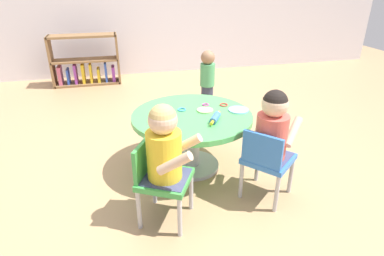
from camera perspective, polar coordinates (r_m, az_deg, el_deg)
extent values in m
plane|color=tan|center=(2.68, 0.00, -6.81)|extent=(10.00, 10.00, 0.00)
cylinder|color=silver|center=(2.68, 0.00, -6.54)|extent=(0.44, 0.44, 0.03)
cylinder|color=silver|center=(2.58, 0.00, -2.76)|extent=(0.12, 0.12, 0.43)
cylinder|color=#4CB259|center=(2.47, 0.00, 2.04)|extent=(0.93, 0.93, 0.04)
cylinder|color=#B7B7BC|center=(1.97, -2.18, -15.50)|extent=(0.03, 0.03, 0.28)
cylinder|color=#B7B7BC|center=(2.17, -0.16, -11.16)|extent=(0.03, 0.03, 0.28)
cylinder|color=#B7B7BC|center=(2.05, -9.39, -14.10)|extent=(0.03, 0.03, 0.28)
cylinder|color=#B7B7BC|center=(2.23, -6.71, -10.07)|extent=(0.03, 0.03, 0.28)
cube|color=green|center=(2.01, -4.77, -9.06)|extent=(0.41, 0.41, 0.04)
cube|color=green|center=(1.98, -8.61, -5.37)|extent=(0.15, 0.25, 0.22)
cube|color=#3F4772|center=(2.00, -4.77, -9.02)|extent=(0.37, 0.36, 0.04)
cylinder|color=yellow|center=(1.91, -4.95, -4.81)|extent=(0.21, 0.21, 0.30)
sphere|color=beige|center=(1.81, -5.22, 1.40)|extent=(0.17, 0.17, 0.17)
sphere|color=tan|center=(1.81, -5.24, 1.77)|extent=(0.16, 0.16, 0.16)
cylinder|color=beige|center=(1.78, -3.11, -6.28)|extent=(0.21, 0.15, 0.17)
cylinder|color=beige|center=(1.97, -1.16, -3.04)|extent=(0.21, 0.15, 0.17)
cylinder|color=#B7B7BC|center=(2.42, 17.11, -8.07)|extent=(0.03, 0.03, 0.28)
cylinder|color=#B7B7BC|center=(2.49, 11.50, -6.33)|extent=(0.03, 0.03, 0.28)
cylinder|color=#B7B7BC|center=(2.21, 14.77, -11.20)|extent=(0.03, 0.03, 0.28)
cylinder|color=#B7B7BC|center=(2.29, 8.70, -9.17)|extent=(0.03, 0.03, 0.28)
cube|color=blue|center=(2.27, 13.41, -5.31)|extent=(0.42, 0.42, 0.04)
cube|color=blue|center=(2.10, 12.29, -3.86)|extent=(0.19, 0.22, 0.22)
cube|color=#3F4772|center=(2.27, 13.42, -5.26)|extent=(0.38, 0.38, 0.04)
cylinder|color=#D8594C|center=(2.19, 13.86, -1.43)|extent=(0.21, 0.21, 0.30)
sphere|color=beige|center=(2.10, 14.50, 4.11)|extent=(0.17, 0.17, 0.17)
sphere|color=black|center=(2.09, 14.53, 4.43)|extent=(0.16, 0.16, 0.16)
cylinder|color=beige|center=(2.23, 17.51, -0.65)|extent=(0.20, 0.18, 0.17)
cylinder|color=beige|center=(2.30, 12.38, 0.74)|extent=(0.20, 0.18, 0.17)
cube|color=olive|center=(4.95, -23.63, 10.69)|extent=(0.03, 0.28, 0.70)
cube|color=olive|center=(4.88, -13.03, 11.95)|extent=(0.03, 0.28, 0.70)
cube|color=olive|center=(4.98, -17.86, 7.64)|extent=(0.90, 0.28, 0.03)
cube|color=olive|center=(4.89, -18.38, 11.36)|extent=(0.90, 0.28, 0.02)
cube|color=olive|center=(4.83, -18.94, 15.20)|extent=(0.90, 0.28, 0.03)
cube|color=#D8668C|center=(4.98, -22.31, 8.67)|extent=(0.05, 0.20, 0.25)
cube|color=blue|center=(4.97, -21.07, 8.58)|extent=(0.03, 0.20, 0.21)
cube|color=purple|center=(4.95, -19.92, 9.08)|extent=(0.03, 0.20, 0.27)
cube|color=yellow|center=(4.94, -18.70, 9.21)|extent=(0.04, 0.20, 0.27)
cube|color=yellow|center=(4.93, -17.47, 9.33)|extent=(0.03, 0.20, 0.27)
cube|color=yellow|center=(4.94, -16.20, 9.07)|extent=(0.04, 0.20, 0.19)
cube|color=blue|center=(4.92, -15.02, 9.65)|extent=(0.03, 0.20, 0.27)
cube|color=purple|center=(4.93, -13.75, 9.42)|extent=(0.04, 0.20, 0.21)
cylinder|color=#33384C|center=(3.86, 2.68, 5.69)|extent=(0.14, 0.14, 0.26)
cylinder|color=#4CA566|center=(3.78, 2.76, 9.40)|extent=(0.17, 0.17, 0.26)
sphere|color=#997051|center=(3.73, 2.83, 12.38)|extent=(0.16, 0.16, 0.16)
cylinder|color=#3F72CC|center=(2.34, 4.14, 1.81)|extent=(0.12, 0.15, 0.05)
cylinder|color=yellow|center=(2.43, 4.68, 2.63)|extent=(0.04, 0.05, 0.02)
cylinder|color=yellow|center=(2.26, 3.55, 0.92)|extent=(0.04, 0.05, 0.02)
cube|color=silver|center=(2.26, -4.56, 0.25)|extent=(0.11, 0.02, 0.01)
cube|color=silver|center=(2.26, -4.56, 0.25)|extent=(0.11, 0.05, 0.01)
torus|color=#3F72CC|center=(2.24, -6.07, -0.02)|extent=(0.04, 0.04, 0.01)
torus|color=#3F72CC|center=(2.28, -6.09, 0.37)|extent=(0.04, 0.04, 0.01)
cylinder|color=#8CCCF2|center=(2.56, 8.23, 3.18)|extent=(0.16, 0.16, 0.01)
cylinder|color=#B2E58C|center=(2.53, 2.33, 3.16)|extent=(0.13, 0.13, 0.01)
torus|color=#D83FA5|center=(2.64, 2.43, 4.16)|extent=(0.06, 0.06, 0.01)
torus|color=#3F99D8|center=(2.54, -1.84, 3.29)|extent=(0.07, 0.07, 0.01)
torus|color=red|center=(2.65, 5.64, 4.12)|extent=(0.07, 0.07, 0.01)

